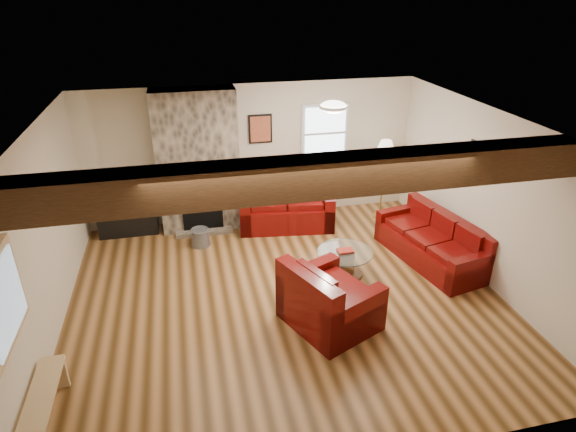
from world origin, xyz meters
name	(u,v)px	position (x,y,z in m)	size (l,w,h in m)	color
room	(285,218)	(0.00, 0.00, 1.25)	(8.00, 8.00, 8.00)	#4F3214
oak_beam	(313,177)	(0.00, -1.25, 2.31)	(6.00, 0.36, 0.38)	#321E0F
chimney_breast	(198,163)	(-1.00, 2.49, 1.22)	(1.40, 0.67, 2.50)	#39332C
back_window	(325,133)	(1.35, 2.71, 1.55)	(0.90, 0.08, 1.10)	silver
hatch_window	(2,302)	(-2.96, -1.50, 1.45)	(0.08, 1.00, 0.90)	tan
ceiling_dome	(333,109)	(0.90, 0.90, 2.44)	(0.40, 0.40, 0.18)	white
artwork_back	(260,129)	(0.15, 2.71, 1.70)	(0.42, 0.06, 0.52)	black
artwork_right	(480,158)	(2.96, 0.30, 1.75)	(0.06, 0.55, 0.42)	black
sofa_three	(431,239)	(2.48, 0.47, 0.37)	(1.94, 0.81, 0.75)	#450804
loveseat	(286,202)	(0.50, 2.23, 0.44)	(1.67, 0.96, 0.89)	#450804
armchair_red	(331,294)	(0.44, -0.69, 0.44)	(1.10, 0.96, 0.89)	#450804
coffee_table	(344,263)	(1.00, 0.36, 0.21)	(0.84, 0.84, 0.44)	#472D16
tv_cabinet	(128,220)	(-2.30, 2.53, 0.25)	(1.01, 0.40, 0.50)	black
television	(125,196)	(-2.30, 2.53, 0.72)	(0.75, 0.10, 0.43)	black
floor_lamp	(385,152)	(2.33, 2.15, 1.29)	(0.39, 0.39, 1.51)	tan
pine_bench	(46,409)	(-2.83, -1.61, 0.20)	(0.25, 1.08, 0.41)	tan
coal_bucket	(200,237)	(-1.09, 1.78, 0.15)	(0.33, 0.33, 0.31)	slate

